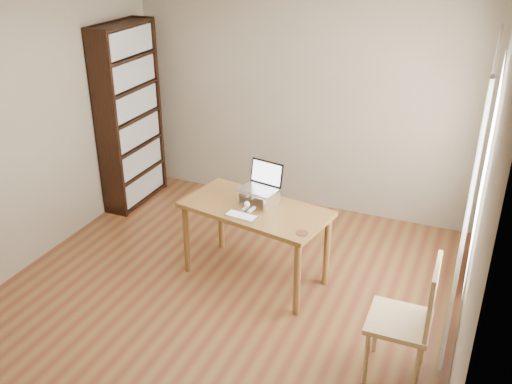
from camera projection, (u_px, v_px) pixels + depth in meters
name	position (u px, v px, depth m)	size (l,w,h in m)	color
room	(214.00, 172.00, 4.46)	(4.04, 4.54, 2.64)	#5B2A18
bookshelf	(130.00, 117.00, 6.50)	(0.30, 0.90, 2.10)	black
curtains	(473.00, 187.00, 4.51)	(0.03, 1.90, 2.25)	white
desk	(255.00, 217.00, 5.17)	(1.43, 0.90, 0.75)	brown
laptop_stand	(259.00, 195.00, 5.15)	(0.32, 0.25, 0.13)	silver
laptop	(261.00, 182.00, 5.15)	(0.37, 0.33, 0.23)	silver
keyboard	(241.00, 216.00, 4.95)	(0.29, 0.15, 0.02)	silver
coaster	(302.00, 233.00, 4.70)	(0.11, 0.11, 0.01)	#552F1D
cat	(260.00, 195.00, 5.18)	(0.26, 0.49, 0.17)	#4C413B
chair	(411.00, 316.00, 4.04)	(0.45, 0.45, 1.00)	tan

